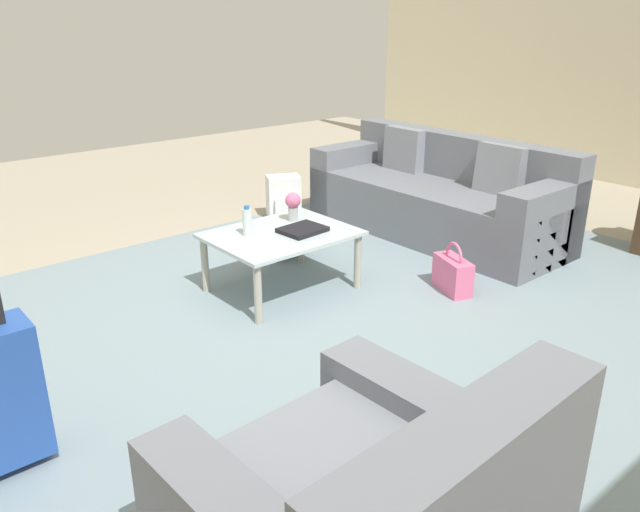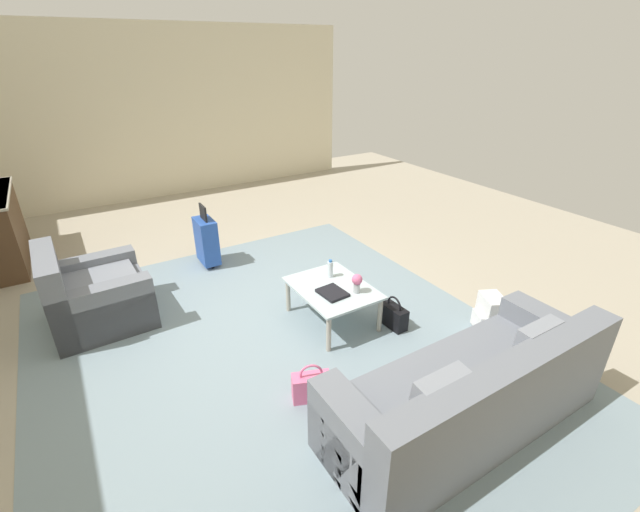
{
  "view_description": "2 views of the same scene",
  "coord_description": "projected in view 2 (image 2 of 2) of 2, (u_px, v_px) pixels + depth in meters",
  "views": [
    {
      "loc": [
        1.95,
        2.68,
        1.78
      ],
      "look_at": [
        0.02,
        0.39,
        0.62
      ],
      "focal_mm": 35.0,
      "sensor_mm": 36.0,
      "label": 1
    },
    {
      "loc": [
        -3.63,
        1.64,
        2.67
      ],
      "look_at": [
        -0.85,
        -0.07,
        1.08
      ],
      "focal_mm": 24.0,
      "sensor_mm": 36.0,
      "label": 2
    }
  ],
  "objects": [
    {
      "name": "suitcase_blue",
      "position": [
        207.0,
        240.0,
        5.69
      ],
      "size": [
        0.4,
        0.22,
        0.85
      ],
      "color": "#2851AD",
      "rests_on": "ground"
    },
    {
      "name": "area_rug",
      "position": [
        283.0,
        351.0,
        4.16
      ],
      "size": [
        5.2,
        4.4,
        0.01
      ],
      "primitive_type": "cube",
      "color": "gray",
      "rests_on": "ground"
    },
    {
      "name": "coffee_table_book",
      "position": [
        332.0,
        293.0,
        4.33
      ],
      "size": [
        0.3,
        0.25,
        0.03
      ],
      "primitive_type": "cube",
      "rotation": [
        0.0,
        0.0,
        0.07
      ],
      "color": "black",
      "rests_on": "coffee_table"
    },
    {
      "name": "armchair",
      "position": [
        92.0,
        298.0,
        4.49
      ],
      "size": [
        1.01,
        0.98,
        0.89
      ],
      "color": "slate",
      "rests_on": "ground"
    },
    {
      "name": "handbag_black",
      "position": [
        393.0,
        316.0,
        4.5
      ],
      "size": [
        0.32,
        0.15,
        0.36
      ],
      "color": "black",
      "rests_on": "ground"
    },
    {
      "name": "flower_vase",
      "position": [
        357.0,
        282.0,
        4.31
      ],
      "size": [
        0.11,
        0.11,
        0.21
      ],
      "color": "#B2B7BC",
      "rests_on": "coffee_table"
    },
    {
      "name": "ground_plane",
      "position": [
        274.0,
        316.0,
        4.72
      ],
      "size": [
        12.0,
        12.0,
        0.0
      ],
      "primitive_type": "plane",
      "color": "#A89E89"
    },
    {
      "name": "coffee_table",
      "position": [
        332.0,
        291.0,
        4.49
      ],
      "size": [
        0.93,
        0.72,
        0.42
      ],
      "color": "silver",
      "rests_on": "ground"
    },
    {
      "name": "handbag_pink",
      "position": [
        311.0,
        386.0,
        3.56
      ],
      "size": [
        0.25,
        0.35,
        0.36
      ],
      "color": "pink",
      "rests_on": "ground"
    },
    {
      "name": "wall_right",
      "position": [
        150.0,
        115.0,
        7.91
      ],
      "size": [
        0.12,
        8.0,
        3.1
      ],
      "primitive_type": "cube",
      "color": "beige",
      "rests_on": "ground"
    },
    {
      "name": "couch",
      "position": [
        474.0,
        400.0,
        3.19
      ],
      "size": [
        0.86,
        2.28,
        0.84
      ],
      "color": "slate",
      "rests_on": "ground"
    },
    {
      "name": "backpack_white",
      "position": [
        490.0,
        314.0,
        4.41
      ],
      "size": [
        0.36,
        0.34,
        0.4
      ],
      "color": "white",
      "rests_on": "ground"
    },
    {
      "name": "water_bottle",
      "position": [
        330.0,
        269.0,
        4.62
      ],
      "size": [
        0.06,
        0.06,
        0.2
      ],
      "color": "silver",
      "rests_on": "coffee_table"
    }
  ]
}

